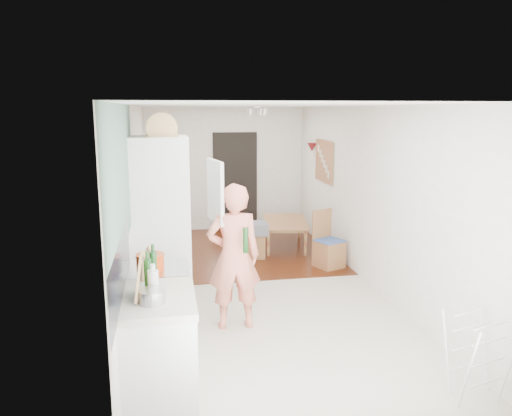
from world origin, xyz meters
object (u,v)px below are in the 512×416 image
object	(u,v)px
drying_rack	(477,358)
dining_chair	(329,240)
dining_table	(286,236)
person	(234,244)
stool	(255,246)

from	to	relation	value
drying_rack	dining_chair	bearing A→B (deg)	76.22
dining_table	dining_chair	distance (m)	1.36
person	dining_table	distance (m)	3.55
dining_chair	stool	size ratio (longest dim) A/B	2.18
drying_rack	person	bearing A→B (deg)	120.30
dining_table	dining_chair	bearing A→B (deg)	-153.44
dining_table	drying_rack	bearing A→B (deg)	-164.56
dining_table	stool	bearing A→B (deg)	140.34
person	dining_chair	size ratio (longest dim) A/B	2.17
person	drying_rack	distance (m)	2.65
dining_chair	person	bearing A→B (deg)	-156.67
person	stool	bearing A→B (deg)	-105.87
stool	drying_rack	world-z (taller)	drying_rack
dining_table	drying_rack	world-z (taller)	drying_rack
dining_chair	drying_rack	world-z (taller)	dining_chair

